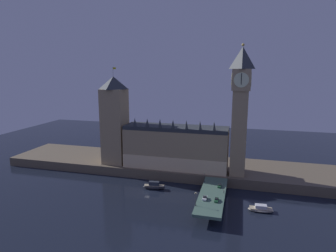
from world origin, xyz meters
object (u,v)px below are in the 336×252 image
(clock_tower, at_px, (240,108))
(car_southbound_trail, at_px, (220,186))
(street_lamp_far, at_px, (204,175))
(victoria_tower, at_px, (115,120))
(car_southbound_lead, at_px, (216,200))
(boat_upstream, at_px, (154,186))
(street_lamp_near, at_px, (196,197))
(boat_downstream, at_px, (261,209))
(pedestrian_mid_walk, at_px, (224,191))
(car_northbound_trail, at_px, (205,198))

(clock_tower, relative_size, car_southbound_trail, 17.33)
(car_southbound_trail, distance_m, street_lamp_far, 10.47)
(clock_tower, xyz_separation_m, victoria_tower, (-79.81, 2.97, -11.17))
(car_southbound_lead, distance_m, boat_upstream, 41.34)
(street_lamp_near, relative_size, boat_downstream, 0.55)
(car_southbound_lead, height_order, boat_downstream, car_southbound_lead)
(car_southbound_lead, xyz_separation_m, boat_upstream, (-36.93, 18.00, -4.63))
(clock_tower, bearing_deg, victoria_tower, 177.87)
(clock_tower, xyz_separation_m, street_lamp_near, (-17.28, -45.53, -35.98))
(car_southbound_trail, height_order, pedestrian_mid_walk, pedestrian_mid_walk)
(street_lamp_far, height_order, boat_upstream, street_lamp_far)
(victoria_tower, relative_size, boat_upstream, 4.78)
(car_northbound_trail, bearing_deg, street_lamp_near, -112.95)
(car_northbound_trail, relative_size, pedestrian_mid_walk, 2.41)
(clock_tower, bearing_deg, car_northbound_trail, -110.34)
(pedestrian_mid_walk, xyz_separation_m, street_lamp_near, (-11.57, -17.23, 3.26))
(victoria_tower, bearing_deg, car_southbound_lead, -30.04)
(car_northbound_trail, height_order, boat_upstream, car_northbound_trail)
(car_southbound_lead, relative_size, car_southbound_trail, 1.07)
(street_lamp_near, bearing_deg, clock_tower, 69.22)
(clock_tower, height_order, street_lamp_far, clock_tower)
(clock_tower, distance_m, car_southbound_trail, 45.49)
(street_lamp_far, bearing_deg, street_lamp_near, -90.00)
(car_southbound_lead, xyz_separation_m, street_lamp_near, (-8.78, -7.28, 3.57))
(car_southbound_trail, distance_m, boat_downstream, 24.07)
(car_northbound_trail, relative_size, boat_upstream, 0.33)
(car_northbound_trail, bearing_deg, car_southbound_trail, 71.93)
(clock_tower, distance_m, street_lamp_near, 60.55)
(car_southbound_lead, height_order, car_southbound_trail, car_southbound_trail)
(car_southbound_lead, distance_m, pedestrian_mid_walk, 10.34)
(street_lamp_near, distance_m, street_lamp_far, 29.44)
(victoria_tower, relative_size, boat_downstream, 5.20)
(pedestrian_mid_walk, xyz_separation_m, boat_downstream, (17.95, -3.66, -5.40))
(clock_tower, xyz_separation_m, boat_upstream, (-45.43, -20.26, -44.18))
(street_lamp_near, relative_size, boat_upstream, 0.51)
(car_northbound_trail, xyz_separation_m, pedestrian_mid_walk, (8.38, 9.69, 0.24))
(car_southbound_trail, height_order, street_lamp_near, street_lamp_near)
(car_southbound_lead, height_order, boat_upstream, car_southbound_lead)
(boat_downstream, bearing_deg, victoria_tower, 159.22)
(street_lamp_far, bearing_deg, car_southbound_lead, -68.39)
(boat_downstream, bearing_deg, car_northbound_trail, -167.09)
(victoria_tower, distance_m, boat_downstream, 103.99)
(car_northbound_trail, height_order, street_lamp_far, street_lamp_far)
(clock_tower, bearing_deg, car_southbound_lead, -102.52)
(car_southbound_lead, xyz_separation_m, street_lamp_far, (-8.78, 22.16, 3.15))
(victoria_tower, height_order, boat_downstream, victoria_tower)
(boat_upstream, bearing_deg, car_southbound_lead, -25.98)
(car_southbound_trail, relative_size, street_lamp_far, 0.72)
(car_southbound_trail, height_order, street_lamp_far, street_lamp_far)
(victoria_tower, distance_m, car_southbound_trail, 80.36)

